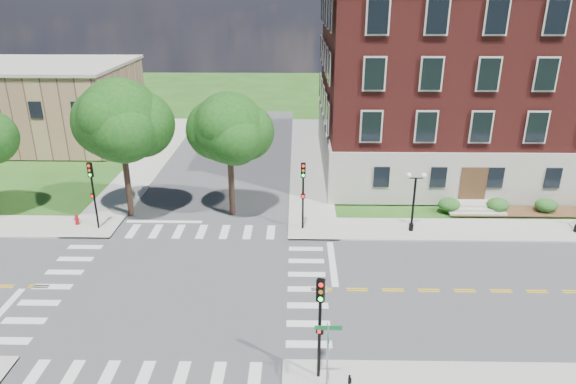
{
  "coord_description": "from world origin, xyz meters",
  "views": [
    {
      "loc": [
        6.56,
        -24.72,
        15.65
      ],
      "look_at": [
        6.0,
        6.75,
        3.2
      ],
      "focal_mm": 32.0,
      "sensor_mm": 36.0,
      "label": 1
    }
  ],
  "objects_px": {
    "traffic_signal_ne": "(303,187)",
    "fire_hydrant": "(77,220)",
    "traffic_signal_se": "(320,316)",
    "street_sign_pole": "(328,345)",
    "traffic_signal_nw": "(93,187)",
    "twin_lamp_west": "(414,198)"
  },
  "relations": [
    {
      "from": "traffic_signal_nw",
      "to": "street_sign_pole",
      "type": "relative_size",
      "value": 1.55
    },
    {
      "from": "traffic_signal_ne",
      "to": "fire_hydrant",
      "type": "bearing_deg",
      "value": 178.61
    },
    {
      "from": "traffic_signal_nw",
      "to": "street_sign_pole",
      "type": "xyz_separation_m",
      "value": [
        15.14,
        -15.18,
        -0.88
      ]
    },
    {
      "from": "traffic_signal_nw",
      "to": "fire_hydrant",
      "type": "distance_m",
      "value": 3.28
    },
    {
      "from": "twin_lamp_west",
      "to": "street_sign_pole",
      "type": "height_order",
      "value": "twin_lamp_west"
    },
    {
      "from": "traffic_signal_ne",
      "to": "fire_hydrant",
      "type": "height_order",
      "value": "traffic_signal_ne"
    },
    {
      "from": "traffic_signal_ne",
      "to": "twin_lamp_west",
      "type": "xyz_separation_m",
      "value": [
        7.5,
        -0.19,
        -0.66
      ]
    },
    {
      "from": "traffic_signal_ne",
      "to": "fire_hydrant",
      "type": "distance_m",
      "value": 16.23
    },
    {
      "from": "traffic_signal_ne",
      "to": "fire_hydrant",
      "type": "relative_size",
      "value": 6.4
    },
    {
      "from": "traffic_signal_se",
      "to": "street_sign_pole",
      "type": "xyz_separation_m",
      "value": [
        0.32,
        -0.67,
        -0.88
      ]
    },
    {
      "from": "traffic_signal_se",
      "to": "fire_hydrant",
      "type": "height_order",
      "value": "traffic_signal_se"
    },
    {
      "from": "traffic_signal_se",
      "to": "street_sign_pole",
      "type": "relative_size",
      "value": 1.55
    },
    {
      "from": "traffic_signal_se",
      "to": "twin_lamp_west",
      "type": "height_order",
      "value": "traffic_signal_se"
    },
    {
      "from": "street_sign_pole",
      "to": "traffic_signal_se",
      "type": "bearing_deg",
      "value": 115.11
    },
    {
      "from": "traffic_signal_se",
      "to": "street_sign_pole",
      "type": "distance_m",
      "value": 1.15
    },
    {
      "from": "traffic_signal_nw",
      "to": "twin_lamp_west",
      "type": "relative_size",
      "value": 1.13
    },
    {
      "from": "traffic_signal_nw",
      "to": "traffic_signal_se",
      "type": "bearing_deg",
      "value": -44.37
    },
    {
      "from": "twin_lamp_west",
      "to": "street_sign_pole",
      "type": "bearing_deg",
      "value": -113.6
    },
    {
      "from": "traffic_signal_ne",
      "to": "twin_lamp_west",
      "type": "relative_size",
      "value": 1.13
    },
    {
      "from": "fire_hydrant",
      "to": "traffic_signal_nw",
      "type": "bearing_deg",
      "value": -19.0
    },
    {
      "from": "traffic_signal_nw",
      "to": "street_sign_pole",
      "type": "height_order",
      "value": "traffic_signal_nw"
    },
    {
      "from": "twin_lamp_west",
      "to": "street_sign_pole",
      "type": "relative_size",
      "value": 1.36
    }
  ]
}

